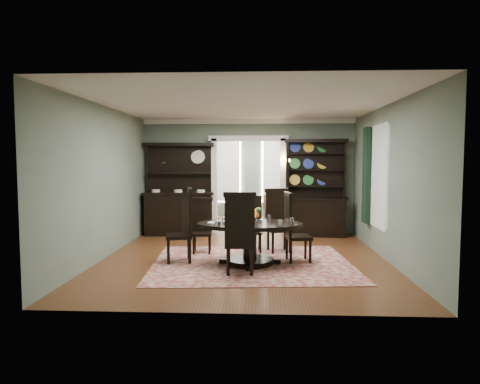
% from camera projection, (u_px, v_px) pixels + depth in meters
% --- Properties ---
extents(room, '(5.51, 6.01, 3.01)m').
position_uv_depth(room, '(244.00, 179.00, 8.30)').
color(room, brown).
rests_on(room, ground).
extents(parlor, '(3.51, 3.50, 3.01)m').
position_uv_depth(parlor, '(251.00, 173.00, 13.77)').
color(parlor, brown).
rests_on(parlor, ground).
extents(doorway_trim, '(2.08, 0.25, 2.57)m').
position_uv_depth(doorway_trim, '(248.00, 172.00, 11.24)').
color(doorway_trim, white).
rests_on(doorway_trim, floor).
extents(right_window, '(0.15, 1.47, 2.12)m').
position_uv_depth(right_window, '(372.00, 176.00, 9.05)').
color(right_window, white).
rests_on(right_window, wall_right).
extents(wall_sconce, '(0.27, 0.21, 0.21)m').
position_uv_depth(wall_sconce, '(285.00, 162.00, 11.03)').
color(wall_sconce, '#B96F31').
rests_on(wall_sconce, back_wall_right).
extents(rug, '(3.89, 3.34, 0.01)m').
position_uv_depth(rug, '(252.00, 263.00, 8.01)').
color(rug, maroon).
rests_on(rug, floor).
extents(dining_table, '(1.97, 1.83, 0.77)m').
position_uv_depth(dining_table, '(250.00, 235.00, 7.93)').
color(dining_table, black).
rests_on(dining_table, rug).
extents(centerpiece, '(1.61, 1.03, 0.26)m').
position_uv_depth(centerpiece, '(254.00, 218.00, 7.96)').
color(centerpiece, white).
rests_on(centerpiece, dining_table).
extents(chair_far_left, '(0.45, 0.43, 1.15)m').
position_uv_depth(chair_far_left, '(202.00, 224.00, 8.95)').
color(chair_far_left, black).
rests_on(chair_far_left, rug).
extents(chair_far_mid, '(0.47, 0.44, 1.18)m').
position_uv_depth(chair_far_mid, '(252.00, 222.00, 9.06)').
color(chair_far_mid, black).
rests_on(chair_far_mid, rug).
extents(chair_far_right, '(0.59, 0.57, 1.33)m').
position_uv_depth(chair_far_right, '(278.00, 218.00, 9.09)').
color(chair_far_right, black).
rests_on(chair_far_right, rug).
extents(chair_end_left, '(0.59, 0.61, 1.41)m').
position_uv_depth(chair_end_left, '(185.00, 223.00, 8.08)').
color(chair_end_left, black).
rests_on(chair_end_left, rug).
extents(chair_end_right, '(0.53, 0.55, 1.33)m').
position_uv_depth(chair_end_right, '(293.00, 225.00, 8.09)').
color(chair_end_right, black).
rests_on(chair_end_right, rug).
extents(chair_near, '(0.55, 0.51, 1.41)m').
position_uv_depth(chair_near, '(240.00, 231.00, 7.15)').
color(chair_near, black).
rests_on(chair_near, rug).
extents(sideboard, '(1.86, 0.80, 2.38)m').
position_uv_depth(sideboard, '(179.00, 203.00, 11.11)').
color(sideboard, black).
rests_on(sideboard, floor).
extents(welsh_dresser, '(1.63, 0.74, 2.47)m').
position_uv_depth(welsh_dresser, '(316.00, 201.00, 10.95)').
color(welsh_dresser, black).
rests_on(welsh_dresser, floor).
extents(parlor_table, '(0.73, 0.73, 0.68)m').
position_uv_depth(parlor_table, '(250.00, 210.00, 12.83)').
color(parlor_table, '#593719').
rests_on(parlor_table, parlor_floor).
extents(parlor_chair_left, '(0.42, 0.41, 0.90)m').
position_uv_depth(parlor_chair_left, '(238.00, 207.00, 13.28)').
color(parlor_chair_left, '#593719').
rests_on(parlor_chair_left, parlor_floor).
extents(parlor_chair_right, '(0.41, 0.41, 0.90)m').
position_uv_depth(parlor_chair_right, '(268.00, 208.00, 12.96)').
color(parlor_chair_right, '#593719').
rests_on(parlor_chair_right, parlor_floor).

